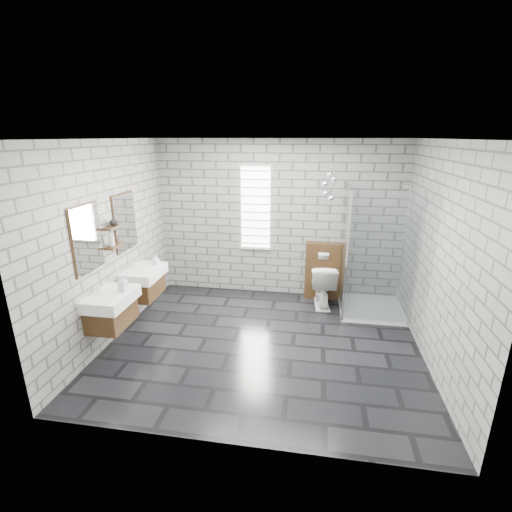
% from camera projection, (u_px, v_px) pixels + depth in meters
% --- Properties ---
extents(floor, '(4.20, 3.60, 0.02)m').
position_uv_depth(floor, '(263.00, 344.00, 5.13)').
color(floor, black).
rests_on(floor, ground).
extents(ceiling, '(4.20, 3.60, 0.02)m').
position_uv_depth(ceiling, '(264.00, 138.00, 4.30)').
color(ceiling, white).
rests_on(ceiling, wall_back).
extents(wall_back, '(4.20, 0.02, 2.70)m').
position_uv_depth(wall_back, '(278.00, 220.00, 6.41)').
color(wall_back, gray).
rests_on(wall_back, floor).
extents(wall_front, '(4.20, 0.02, 2.70)m').
position_uv_depth(wall_front, '(232.00, 314.00, 3.02)').
color(wall_front, gray).
rests_on(wall_front, floor).
extents(wall_left, '(0.02, 3.60, 2.70)m').
position_uv_depth(wall_left, '(110.00, 243.00, 5.04)').
color(wall_left, gray).
rests_on(wall_left, floor).
extents(wall_right, '(0.02, 3.60, 2.70)m').
position_uv_depth(wall_right, '(440.00, 258.00, 4.39)').
color(wall_right, gray).
rests_on(wall_right, floor).
extents(vanity_left, '(0.47, 0.70, 1.57)m').
position_uv_depth(vanity_left, '(109.00, 300.00, 4.69)').
color(vanity_left, '#462D15').
rests_on(vanity_left, wall_left).
extents(vanity_right, '(0.47, 0.70, 1.57)m').
position_uv_depth(vanity_right, '(142.00, 274.00, 5.56)').
color(vanity_right, '#462D15').
rests_on(vanity_right, wall_left).
extents(shelf_lower, '(0.14, 0.30, 0.03)m').
position_uv_depth(shelf_lower, '(114.00, 246.00, 4.99)').
color(shelf_lower, '#462D15').
rests_on(shelf_lower, wall_left).
extents(shelf_upper, '(0.14, 0.30, 0.03)m').
position_uv_depth(shelf_upper, '(112.00, 227.00, 4.91)').
color(shelf_upper, '#462D15').
rests_on(shelf_upper, wall_left).
extents(window, '(0.56, 0.05, 1.48)m').
position_uv_depth(window, '(255.00, 208.00, 6.39)').
color(window, white).
rests_on(window, wall_back).
extents(cistern_panel, '(0.60, 0.20, 1.00)m').
position_uv_depth(cistern_panel, '(323.00, 271.00, 6.45)').
color(cistern_panel, '#462D15').
rests_on(cistern_panel, floor).
extents(flush_plate, '(0.18, 0.01, 0.12)m').
position_uv_depth(flush_plate, '(324.00, 256.00, 6.26)').
color(flush_plate, silver).
rests_on(flush_plate, cistern_panel).
extents(shower_enclosure, '(1.00, 1.00, 2.03)m').
position_uv_depth(shower_enclosure, '(368.00, 284.00, 5.86)').
color(shower_enclosure, white).
rests_on(shower_enclosure, floor).
extents(pendant_cluster, '(0.22, 0.26, 0.92)m').
position_uv_depth(pendant_cluster, '(329.00, 185.00, 5.68)').
color(pendant_cluster, silver).
rests_on(pendant_cluster, ceiling).
extents(toilet, '(0.47, 0.75, 0.73)m').
position_uv_depth(toilet, '(322.00, 284.00, 6.20)').
color(toilet, white).
rests_on(toilet, floor).
extents(soap_bottle_a, '(0.11, 0.11, 0.21)m').
position_uv_depth(soap_bottle_a, '(123.00, 283.00, 4.71)').
color(soap_bottle_a, '#B2B2B2').
rests_on(soap_bottle_a, vanity_left).
extents(soap_bottle_b, '(0.14, 0.14, 0.15)m').
position_uv_depth(soap_bottle_b, '(156.00, 259.00, 5.70)').
color(soap_bottle_b, '#B2B2B2').
rests_on(soap_bottle_b, vanity_right).
extents(soap_bottle_c, '(0.10, 0.10, 0.21)m').
position_uv_depth(soap_bottle_c, '(111.00, 239.00, 4.89)').
color(soap_bottle_c, '#B2B2B2').
rests_on(soap_bottle_c, shelf_lower).
extents(vase, '(0.12, 0.12, 0.12)m').
position_uv_depth(vase, '(114.00, 221.00, 4.92)').
color(vase, '#B2B2B2').
rests_on(vase, shelf_upper).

